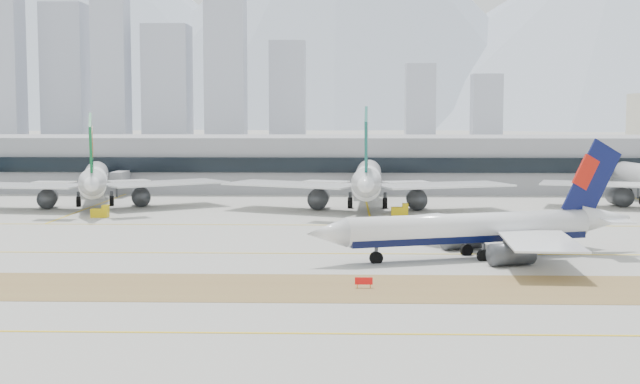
{
  "coord_description": "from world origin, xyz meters",
  "views": [
    {
      "loc": [
        14.42,
        -140.72,
        21.58
      ],
      "look_at": [
        9.83,
        18.0,
        7.5
      ],
      "focal_mm": 50.0,
      "sensor_mm": 36.0,
      "label": 1
    }
  ],
  "objects_px": {
    "widebody_eva": "(95,181)",
    "terminal": "(296,162)",
    "taxiing_airliner": "(481,229)",
    "widebody_cathay": "(368,181)"
  },
  "relations": [
    {
      "from": "widebody_eva",
      "to": "widebody_cathay",
      "type": "relative_size",
      "value": 0.92
    },
    {
      "from": "widebody_eva",
      "to": "terminal",
      "type": "relative_size",
      "value": 0.21
    },
    {
      "from": "taxiing_airliner",
      "to": "terminal",
      "type": "distance_m",
      "value": 127.76
    },
    {
      "from": "widebody_eva",
      "to": "widebody_cathay",
      "type": "bearing_deg",
      "value": -107.0
    },
    {
      "from": "widebody_cathay",
      "to": "terminal",
      "type": "relative_size",
      "value": 0.23
    },
    {
      "from": "widebody_cathay",
      "to": "taxiing_airliner",
      "type": "bearing_deg",
      "value": -165.25
    },
    {
      "from": "widebody_eva",
      "to": "taxiing_airliner",
      "type": "bearing_deg",
      "value": -146.71
    },
    {
      "from": "taxiing_airliner",
      "to": "widebody_eva",
      "type": "height_order",
      "value": "widebody_eva"
    },
    {
      "from": "taxiing_airliner",
      "to": "widebody_eva",
      "type": "distance_m",
      "value": 105.83
    },
    {
      "from": "taxiing_airliner",
      "to": "terminal",
      "type": "xyz_separation_m",
      "value": [
        -34.61,
        122.94,
        3.19
      ]
    }
  ]
}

